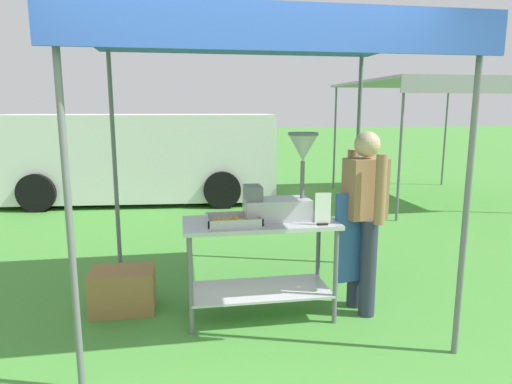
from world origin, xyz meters
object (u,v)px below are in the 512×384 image
(stall_canopy, at_px, (258,43))
(vendor, at_px, (363,213))
(supply_crate, at_px, (123,290))
(van_white, at_px, (138,156))
(donut_fryer, at_px, (283,189))
(neighbour_tent, at_px, (433,85))
(menu_sign, at_px, (323,211))
(donut_cart, at_px, (260,248))
(donut_tray, at_px, (234,222))

(stall_canopy, relative_size, vendor, 1.77)
(supply_crate, xyz_separation_m, van_white, (-0.29, 5.19, 0.69))
(donut_fryer, relative_size, neighbour_tent, 0.22)
(vendor, xyz_separation_m, neighbour_tent, (3.25, 4.55, 1.35))
(donut_fryer, relative_size, supply_crate, 1.33)
(stall_canopy, bearing_deg, vendor, -9.33)
(menu_sign, height_order, supply_crate, menu_sign)
(supply_crate, relative_size, van_white, 0.10)
(vendor, xyz_separation_m, supply_crate, (-2.10, 0.36, -0.71))
(donut_cart, relative_size, van_white, 0.24)
(donut_cart, relative_size, donut_fryer, 1.75)
(donut_tray, distance_m, supply_crate, 1.25)
(stall_canopy, relative_size, van_white, 0.53)
(neighbour_tent, bearing_deg, donut_tray, -133.81)
(donut_tray, bearing_deg, stall_canopy, 37.49)
(stall_canopy, height_order, donut_fryer, stall_canopy)
(supply_crate, height_order, van_white, van_white)
(stall_canopy, xyz_separation_m, vendor, (0.91, -0.15, -1.41))
(vendor, height_order, supply_crate, vendor)
(menu_sign, relative_size, supply_crate, 0.48)
(vendor, distance_m, neighbour_tent, 5.75)
(donut_cart, distance_m, donut_fryer, 0.55)
(vendor, bearing_deg, donut_tray, -178.64)
(vendor, bearing_deg, supply_crate, 170.31)
(van_white, bearing_deg, stall_canopy, -74.63)
(donut_fryer, height_order, vendor, vendor)
(donut_tray, distance_m, donut_fryer, 0.51)
(donut_fryer, distance_m, neighbour_tent, 6.07)
(supply_crate, bearing_deg, donut_tray, -21.77)
(vendor, bearing_deg, van_white, 113.31)
(donut_cart, bearing_deg, donut_tray, -161.35)
(stall_canopy, distance_m, vendor, 1.69)
(van_white, xyz_separation_m, neighbour_tent, (5.64, -1.00, 1.37))
(menu_sign, height_order, van_white, van_white)
(donut_tray, height_order, supply_crate, donut_tray)
(donut_tray, distance_m, vendor, 1.14)
(donut_fryer, distance_m, supply_crate, 1.71)
(stall_canopy, xyz_separation_m, donut_cart, (0.00, -0.10, -1.70))
(stall_canopy, height_order, menu_sign, stall_canopy)
(donut_tray, bearing_deg, donut_fryer, 13.91)
(stall_canopy, relative_size, donut_tray, 6.41)
(menu_sign, relative_size, vendor, 0.17)
(donut_tray, height_order, donut_fryer, donut_fryer)
(donut_cart, bearing_deg, supply_crate, 165.53)
(donut_fryer, bearing_deg, donut_cart, -171.57)
(supply_crate, bearing_deg, menu_sign, -17.24)
(van_white, bearing_deg, donut_tray, -77.32)
(donut_cart, relative_size, supply_crate, 2.33)
(donut_fryer, bearing_deg, menu_sign, -41.28)
(donut_tray, relative_size, supply_crate, 0.80)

